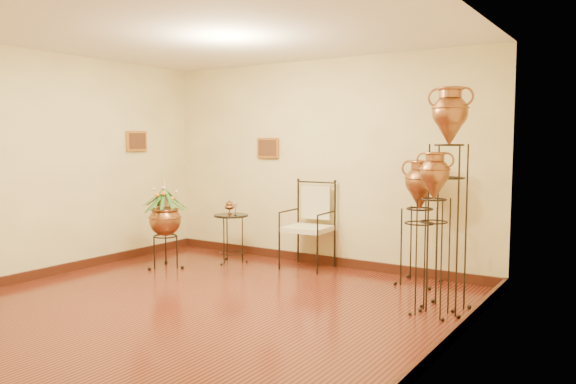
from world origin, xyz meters
The scene contains 8 objects.
ground centered at (0.00, 0.00, 0.00)m, with size 5.00×5.00×0.00m, color maroon.
room_shell centered at (-0.01, 0.01, 1.73)m, with size 5.02×5.02×2.81m.
amphora_tall centered at (2.15, 1.27, 1.14)m, with size 0.57×0.57×2.24m.
amphora_mid centered at (2.08, 1.08, 0.81)m, with size 0.41×0.41×1.61m.
amphora_short centered at (1.55, 2.15, 0.75)m, with size 0.48×0.48×1.50m.
planter_urn centered at (-1.61, 1.14, 0.69)m, with size 0.81×0.81×1.24m.
armchair centered at (0.01, 2.15, 0.58)m, with size 0.68×0.64×1.16m.
side_table centered at (-1.07, 1.87, 0.35)m, with size 0.62×0.62×0.86m.
Camera 1 is at (3.82, -4.21, 1.69)m, focal length 35.00 mm.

